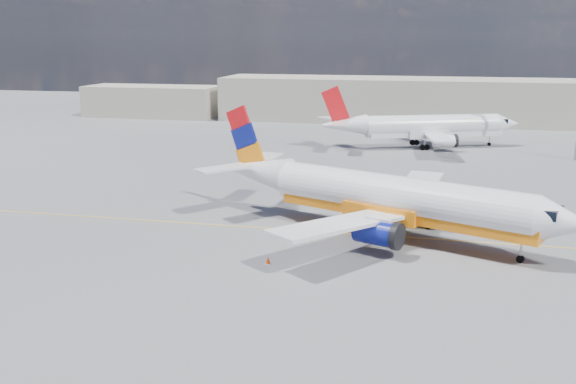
% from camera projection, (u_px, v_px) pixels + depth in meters
% --- Properties ---
extents(ground, '(240.00, 240.00, 0.00)m').
position_uv_depth(ground, '(305.00, 242.00, 50.38)').
color(ground, '#5A5A5F').
rests_on(ground, ground).
extents(taxi_line, '(70.00, 0.15, 0.01)m').
position_uv_depth(taxi_line, '(312.00, 231.00, 53.23)').
color(taxi_line, yellow).
rests_on(taxi_line, ground).
extents(terminal_main, '(70.00, 14.00, 8.00)m').
position_uv_depth(terminal_main, '(408.00, 100.00, 119.48)').
color(terminal_main, '#AAA393').
rests_on(terminal_main, ground).
extents(terminal_annex, '(26.00, 10.00, 6.00)m').
position_uv_depth(terminal_annex, '(152.00, 101.00, 127.38)').
color(terminal_annex, '#AAA393').
rests_on(terminal_annex, ground).
extents(main_jet, '(31.83, 24.01, 9.77)m').
position_uv_depth(main_jet, '(387.00, 197.00, 51.08)').
color(main_jet, white).
rests_on(main_jet, ground).
extents(second_jet, '(29.47, 22.30, 9.00)m').
position_uv_depth(second_jet, '(426.00, 127.00, 91.99)').
color(second_jet, white).
rests_on(second_jet, ground).
extents(gse_tug, '(2.96, 1.88, 2.07)m').
position_uv_depth(gse_tug, '(414.00, 214.00, 54.57)').
color(gse_tug, black).
rests_on(gse_tug, ground).
extents(traffic_cone, '(0.43, 0.43, 0.60)m').
position_uv_depth(traffic_cone, '(268.00, 260.00, 45.52)').
color(traffic_cone, white).
rests_on(traffic_cone, ground).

